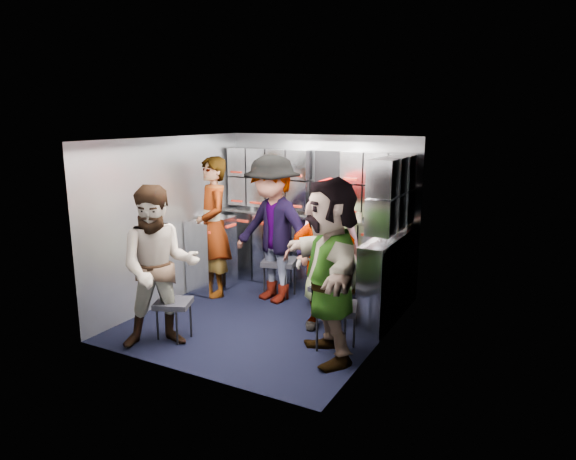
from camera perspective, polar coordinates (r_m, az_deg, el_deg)
The scene contains 29 objects.
floor at distance 6.19m, azimuth -2.42°, elevation -9.74°, with size 3.00×3.00×0.00m, color black.
wall_back at distance 7.17m, azimuth 3.61°, elevation 2.12°, with size 2.80×0.04×2.10m, color #9599A2.
wall_left at distance 6.68m, azimuth -12.91°, elevation 1.05°, with size 0.04×3.00×2.10m, color #9599A2.
wall_right at distance 5.31m, azimuth 10.60°, elevation -1.79°, with size 0.04×3.00×2.10m, color #9599A2.
ceiling at distance 5.73m, azimuth -2.62°, elevation 10.08°, with size 2.80×3.00×0.02m, color silver.
cart_bank_back at distance 7.11m, azimuth 2.84°, elevation -2.55°, with size 2.68×0.38×0.99m, color #9CA2AB.
cart_bank_left at distance 7.10m, azimuth -8.45°, elevation -2.70°, with size 0.38×0.76×0.99m, color #9CA2AB.
counter at distance 6.99m, azimuth 2.88°, elevation 1.57°, with size 2.68×0.42×0.03m, color #B6B8BD.
locker_bank_back at distance 6.97m, azimuth 3.14°, elevation 5.48°, with size 2.68×0.28×0.82m, color #9CA2AB.
locker_bank_right at distance 5.93m, azimuth 11.46°, elevation 4.00°, with size 0.28×1.00×0.82m, color #9CA2AB.
right_cabinet at distance 6.06m, azimuth 10.78°, elevation -5.42°, with size 0.28×1.20×1.00m, color #9CA2AB.
coffee_niche at distance 6.96m, azimuth 4.70°, elevation 5.28°, with size 0.46×0.16×0.84m, color black, non-canonical shape.
red_latch_strip at distance 6.84m, azimuth 2.15°, elevation 0.18°, with size 2.60×0.02×0.03m, color red.
jump_seat_near_left at distance 5.65m, azimuth -12.62°, elevation -8.15°, with size 0.47×0.46×0.43m.
jump_seat_mid_left at distance 6.78m, azimuth -0.95°, elevation -3.76°, with size 0.52×0.50×0.50m.
jump_seat_center at distance 6.61m, azimuth 5.15°, elevation -4.75°, with size 0.46×0.45×0.44m.
jump_seat_mid_right at distance 5.98m, azimuth 4.54°, elevation -6.75°, with size 0.43×0.42×0.42m.
jump_seat_near_right at distance 5.27m, azimuth 5.37°, elevation -8.84°, with size 0.51×0.50×0.48m.
attendant_standing at distance 6.81m, azimuth -8.32°, elevation 0.34°, with size 0.67×0.44×1.84m, color black.
attendant_arc_a at distance 5.38m, azimuth -14.11°, elevation -4.06°, with size 0.82×0.64×1.69m, color black.
attendant_arc_b at distance 6.50m, azimuth -1.74°, elevation 0.06°, with size 1.21×0.70×1.88m, color black.
attendant_arc_c at distance 6.34m, azimuth 4.58°, elevation -1.51°, with size 0.79×0.52×1.62m, color black.
attendant_arc_d at distance 5.70m, azimuth 3.88°, elevation -3.51°, with size 0.91×0.38×1.55m, color black.
attendant_arc_e at distance 4.96m, azimuth 4.67°, elevation -4.45°, with size 1.67×0.53×1.80m, color black.
bottle_left at distance 7.38m, azimuth -3.97°, elevation 3.17°, with size 0.06×0.06×0.23m, color white.
bottle_mid at distance 6.85m, azimuth 3.97°, elevation 2.54°, with size 0.06×0.06×0.26m, color white.
bottle_right at distance 6.57m, azimuth 10.52°, elevation 1.95°, with size 0.06×0.06×0.26m, color white.
cup_left at distance 7.23m, azimuth -2.02°, elevation 2.46°, with size 0.08×0.08×0.10m, color beige.
cup_right at distance 6.67m, azimuth 7.90°, elevation 1.51°, with size 0.07×0.07×0.10m, color beige.
Camera 1 is at (2.93, -4.92, 2.35)m, focal length 32.00 mm.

